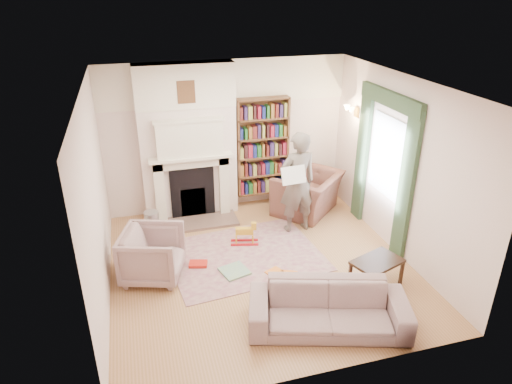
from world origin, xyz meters
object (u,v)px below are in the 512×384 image
object	(u,v)px
sofa	(328,308)
rocking_horse	(244,233)
armchair_left	(153,254)
bookcase	(262,147)
paraffin_heater	(153,227)
man_reading	(297,183)
armchair_reading	(308,193)
coffee_table	(376,274)

from	to	relation	value
sofa	rocking_horse	bearing A→B (deg)	119.84
armchair_left	bookcase	bearing A→B (deg)	-30.80
paraffin_heater	man_reading	bearing A→B (deg)	-6.36
bookcase	paraffin_heater	distance (m)	2.54
armchair_reading	rocking_horse	xyz separation A→B (m)	(-1.45, -0.84, -0.18)
bookcase	coffee_table	size ratio (longest dim) A/B	2.64
armchair_reading	sofa	xyz separation A→B (m)	(-0.94, -3.09, -0.09)
armchair_left	sofa	xyz separation A→B (m)	(2.04, -1.71, -0.10)
bookcase	sofa	bearing A→B (deg)	-93.28
paraffin_heater	armchair_left	bearing A→B (deg)	-93.36
coffee_table	paraffin_heater	bearing A→B (deg)	124.24
sofa	paraffin_heater	bearing A→B (deg)	142.52
man_reading	paraffin_heater	world-z (taller)	man_reading
armchair_left	armchair_reading	bearing A→B (deg)	-47.10
armchair_left	coffee_table	bearing A→B (deg)	-92.26
armchair_reading	armchair_left	bearing A→B (deg)	-18.06
bookcase	armchair_reading	world-z (taller)	bookcase
coffee_table	rocking_horse	xyz separation A→B (m)	(-1.51, 1.66, -0.02)
armchair_left	paraffin_heater	distance (m)	1.06
sofa	paraffin_heater	distance (m)	3.40
armchair_left	rocking_horse	size ratio (longest dim) A/B	1.84
armchair_left	paraffin_heater	xyz separation A→B (m)	(0.06, 1.05, -0.11)
armchair_reading	paraffin_heater	world-z (taller)	armchair_reading
bookcase	rocking_horse	size ratio (longest dim) A/B	4.01
sofa	coffee_table	distance (m)	1.16
armchair_reading	paraffin_heater	bearing A→B (deg)	-36.55
bookcase	man_reading	bearing A→B (deg)	-77.01
bookcase	paraffin_heater	size ratio (longest dim) A/B	3.36
sofa	paraffin_heater	size ratio (longest dim) A/B	3.62
sofa	armchair_left	bearing A→B (deg)	156.96
man_reading	paraffin_heater	size ratio (longest dim) A/B	3.28
armchair_left	coffee_table	world-z (taller)	armchair_left
sofa	man_reading	bearing A→B (deg)	95.87
armchair_left	man_reading	xyz separation A→B (m)	(2.53, 0.78, 0.52)
man_reading	coffee_table	world-z (taller)	man_reading
paraffin_heater	rocking_horse	world-z (taller)	paraffin_heater
paraffin_heater	rocking_horse	bearing A→B (deg)	-19.44
coffee_table	rocking_horse	size ratio (longest dim) A/B	1.52
bookcase	rocking_horse	bearing A→B (deg)	-116.93
armchair_reading	sofa	world-z (taller)	armchair_reading
coffee_table	rocking_horse	world-z (taller)	coffee_table
armchair_left	rocking_horse	distance (m)	1.63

